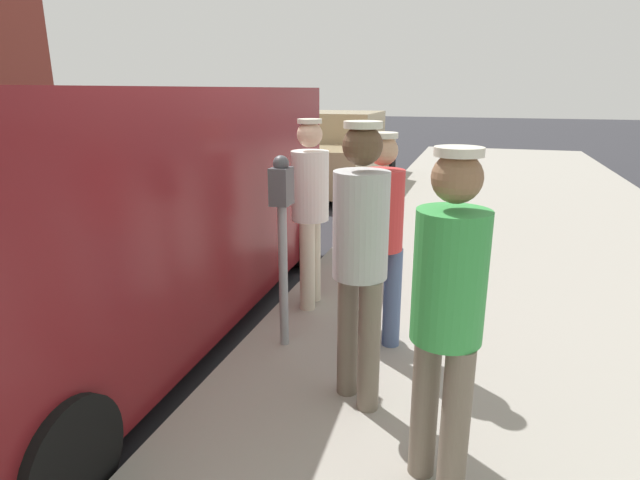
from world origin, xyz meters
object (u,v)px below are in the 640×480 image
(parking_meter_near, at_px, (282,220))
(parked_van, at_px, (128,206))
(parked_sedan_ahead, at_px, (339,154))
(pedestrian_in_green, at_px, (447,306))
(pedestrian_in_gray, at_px, (360,249))
(pedestrian_in_red, at_px, (381,229))
(pedestrian_in_white, at_px, (310,202))

(parking_meter_near, height_order, parked_van, parked_van)
(parked_van, relative_size, parked_sedan_ahead, 1.19)
(pedestrian_in_green, xyz_separation_m, parked_sedan_ahead, (-2.88, 8.82, -0.41))
(parking_meter_near, distance_m, parked_van, 1.51)
(parked_sedan_ahead, bearing_deg, pedestrian_in_green, -71.94)
(pedestrian_in_gray, xyz_separation_m, parked_van, (-2.24, 0.77, -0.04))
(pedestrian_in_gray, height_order, parked_sedan_ahead, pedestrian_in_gray)
(parking_meter_near, bearing_deg, parked_sedan_ahead, 101.73)
(pedestrian_in_gray, relative_size, parked_sedan_ahead, 0.41)
(pedestrian_in_gray, distance_m, parked_sedan_ahead, 8.52)
(pedestrian_in_gray, bearing_deg, pedestrian_in_red, 91.52)
(parking_meter_near, relative_size, pedestrian_in_gray, 0.84)
(pedestrian_in_gray, bearing_deg, parked_sedan_ahead, 105.78)
(pedestrian_in_white, bearing_deg, parked_sedan_ahead, 102.74)
(pedestrian_in_gray, height_order, pedestrian_in_white, pedestrian_in_gray)
(pedestrian_in_red, xyz_separation_m, pedestrian_in_green, (0.58, -1.44, 0.04))
(pedestrian_in_white, distance_m, parked_van, 1.59)
(parking_meter_near, height_order, pedestrian_in_red, pedestrian_in_red)
(pedestrian_in_gray, xyz_separation_m, parked_sedan_ahead, (-2.31, 8.18, -0.45))
(parking_meter_near, height_order, pedestrian_in_gray, pedestrian_in_gray)
(pedestrian_in_gray, height_order, pedestrian_in_green, pedestrian_in_gray)
(pedestrian_in_white, relative_size, parked_van, 0.33)
(pedestrian_in_green, relative_size, parked_sedan_ahead, 0.40)
(parking_meter_near, bearing_deg, pedestrian_in_gray, -38.93)
(parked_van, bearing_deg, pedestrian_in_gray, -19.06)
(parking_meter_near, relative_size, parked_van, 0.29)
(parking_meter_near, xyz_separation_m, pedestrian_in_gray, (0.74, -0.60, 0.02))
(pedestrian_in_green, height_order, parked_van, parked_van)
(pedestrian_in_gray, height_order, parked_van, parked_van)
(parking_meter_near, bearing_deg, parked_van, 173.28)
(pedestrian_in_white, bearing_deg, parked_van, -155.95)
(pedestrian_in_white, bearing_deg, parking_meter_near, -86.81)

